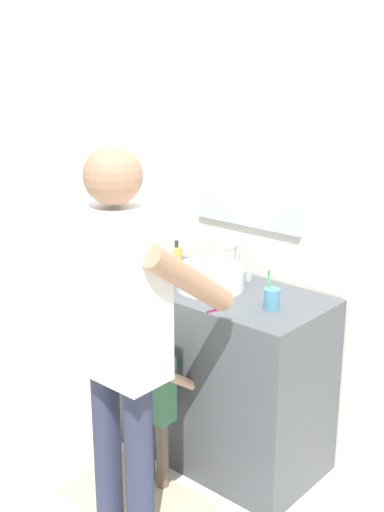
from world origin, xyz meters
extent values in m
plane|color=silver|center=(0.00, 0.00, 0.00)|extent=(14.00, 14.00, 0.00)
cube|color=silver|center=(0.00, 0.62, 1.35)|extent=(4.40, 0.08, 2.70)
cube|color=silver|center=(0.00, 0.57, 1.50)|extent=(0.63, 0.02, 0.71)
cube|color=#4C5156|center=(0.00, 0.30, 0.45)|extent=(1.15, 0.54, 0.89)
cylinder|color=white|center=(0.00, 0.28, 0.95)|extent=(0.33, 0.33, 0.11)
cylinder|color=silver|center=(0.00, 0.28, 0.96)|extent=(0.27, 0.27, 0.09)
cylinder|color=#B7BABF|center=(0.00, 0.49, 0.98)|extent=(0.03, 0.03, 0.18)
cylinder|color=#B7BABF|center=(0.00, 0.43, 1.06)|extent=(0.02, 0.12, 0.02)
cylinder|color=#B7BABF|center=(-0.07, 0.49, 0.92)|extent=(0.04, 0.04, 0.05)
cylinder|color=#B7BABF|center=(0.07, 0.49, 0.92)|extent=(0.04, 0.04, 0.05)
cylinder|color=#4C8EB2|center=(0.38, 0.25, 0.94)|extent=(0.07, 0.07, 0.09)
cylinder|color=green|center=(0.36, 0.24, 0.99)|extent=(0.03, 0.03, 0.17)
cube|color=white|center=(0.36, 0.24, 1.09)|extent=(0.01, 0.02, 0.02)
cylinder|color=gold|center=(-0.29, 0.36, 0.96)|extent=(0.06, 0.06, 0.13)
cylinder|color=#2D2D2D|center=(-0.29, 0.36, 1.04)|extent=(0.02, 0.02, 0.04)
cube|color=#CCAD8E|center=(0.00, -0.25, 0.01)|extent=(0.64, 0.40, 0.02)
cylinder|color=#6B5B4C|center=(-0.05, -0.11, 0.18)|extent=(0.06, 0.06, 0.37)
cylinder|color=#6B5B4C|center=(0.05, -0.11, 0.18)|extent=(0.06, 0.06, 0.37)
cube|color=#427F56|center=(0.00, -0.11, 0.53)|extent=(0.18, 0.10, 0.32)
sphere|color=#D8A884|center=(0.00, -0.11, 0.75)|extent=(0.10, 0.10, 0.10)
cylinder|color=#D8A884|center=(-0.10, -0.03, 0.55)|extent=(0.04, 0.22, 0.17)
cylinder|color=#D8A884|center=(0.10, -0.03, 0.55)|extent=(0.04, 0.22, 0.17)
cylinder|color=#2D334C|center=(0.04, -0.44, 0.39)|extent=(0.12, 0.12, 0.77)
cylinder|color=#2D334C|center=(0.23, -0.44, 0.39)|extent=(0.12, 0.12, 0.77)
cube|color=white|center=(0.14, -0.44, 1.11)|extent=(0.39, 0.22, 0.67)
sphere|color=#A87A5B|center=(0.14, -0.44, 1.56)|extent=(0.22, 0.22, 0.22)
cylinder|color=#A87A5B|center=(-0.07, -0.26, 1.16)|extent=(0.09, 0.47, 0.36)
cylinder|color=#A87A5B|center=(0.35, -0.26, 1.16)|extent=(0.09, 0.47, 0.36)
cylinder|color=#E5387F|center=(0.35, -0.09, 0.99)|extent=(0.01, 0.14, 0.03)
cube|color=white|center=(0.35, -0.01, 1.00)|extent=(0.01, 0.02, 0.02)
camera|label=1|loc=(1.91, -2.03, 2.00)|focal=46.65mm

